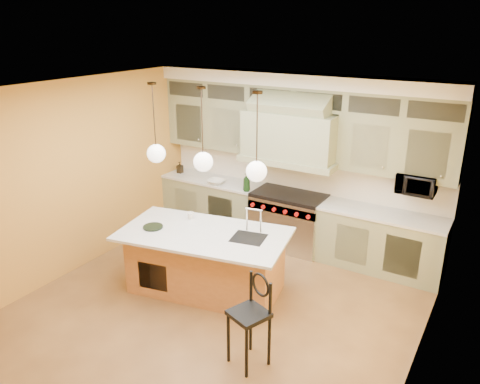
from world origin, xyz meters
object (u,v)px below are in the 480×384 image
Objects in this scene: kitchen_island at (206,260)px; range at (288,220)px; counter_stool at (251,315)px; microwave at (417,184)px.

range is at bearing 67.16° from kitchen_island.
kitchen_island is at bearing -101.90° from range.
counter_stool is (0.91, -2.88, 0.13)m from range.
counter_stool is at bearing -72.44° from range.
kitchen_island is at bearing -139.86° from microwave.
counter_stool is at bearing -109.22° from microwave.
microwave is (1.04, 2.98, 0.83)m from counter_stool.
range is 3.02m from counter_stool.
range is at bearing 128.25° from counter_stool.
counter_stool reaches higher than range.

